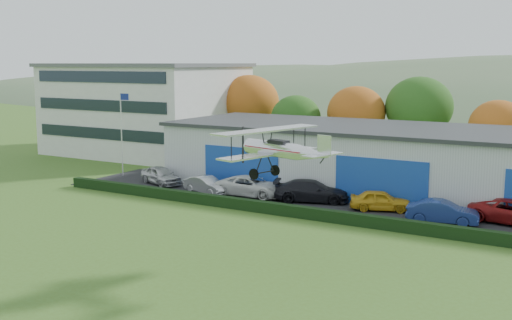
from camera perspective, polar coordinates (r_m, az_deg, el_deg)
The scene contains 15 objects.
ground at distance 30.59m, azimuth -12.16°, elevation -11.36°, with size 300.00×300.00×0.00m, color #3F5F1E.
apron at distance 46.36m, azimuth 8.56°, elevation -4.22°, with size 48.00×9.00×0.05m, color black.
hedge at distance 41.97m, azimuth 6.12°, elevation -5.04°, with size 46.00×0.60×0.80m, color black.
hangar at distance 51.70m, azimuth 13.57°, elevation -0.03°, with size 40.60×12.60×5.30m.
office_block at distance 73.68m, azimuth -10.04°, elevation 4.70°, with size 20.60×15.60×10.40m.
flagpole at distance 58.66m, azimuth -12.19°, elevation 3.15°, with size 1.05×0.10×8.00m.
tree_belt at distance 64.59m, azimuth 13.41°, elevation 4.36°, with size 75.70×13.22×10.12m.
distant_hills at distance 164.46m, azimuth 21.63°, elevation 0.09°, with size 430.00×196.00×56.00m.
car_0 at distance 54.40m, azimuth -8.71°, elevation -1.40°, with size 1.85×4.59×1.56m, color silver.
car_1 at distance 50.23m, azimuth -4.56°, elevation -2.29°, with size 1.46×4.18×1.38m, color silver.
car_2 at distance 49.02m, azimuth -0.42°, elevation -2.42°, with size 2.63×5.70×1.58m, color silver.
car_3 at distance 47.28m, azimuth 5.11°, elevation -2.84°, with size 2.31×5.69×1.65m, color black.
car_4 at distance 45.22m, azimuth 11.35°, elevation -3.65°, with size 1.72×4.27×1.46m, color gold.
car_5 at distance 42.64m, azimuth 16.75°, elevation -4.59°, with size 1.60×4.59×1.51m, color navy.
biplane at distance 31.66m, azimuth 2.19°, elevation 1.10°, with size 6.09×6.91×2.58m.
Camera 1 is at (19.61, -20.99, 10.52)m, focal length 43.57 mm.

